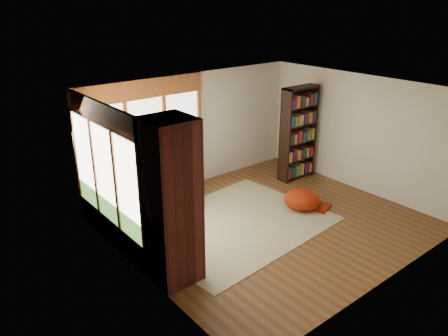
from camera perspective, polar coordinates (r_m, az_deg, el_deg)
floor at (r=8.68m, az=5.78°, el=-7.08°), size 5.50×5.50×0.00m
ceiling at (r=7.78m, az=6.50°, el=9.97°), size 5.50×5.50×0.00m
wall_back at (r=9.96m, az=-4.07°, el=4.92°), size 5.50×0.04×2.60m
wall_front at (r=6.77m, az=21.21°, el=-4.90°), size 5.50×0.04×2.60m
wall_left at (r=6.63m, az=-11.07°, el=-4.32°), size 0.04×5.00×2.60m
wall_right at (r=10.19m, az=17.21°, el=4.37°), size 0.04×5.00×2.60m
windows_back at (r=9.32m, az=-10.02°, el=3.78°), size 2.82×0.10×1.90m
windows_left at (r=7.62m, az=-15.22°, el=-0.76°), size 0.10×2.62×1.90m
roller_blind at (r=8.23m, az=-17.72°, el=3.59°), size 0.03×0.72×0.90m
brick_chimney at (r=6.51m, az=-6.89°, el=-4.57°), size 0.70×0.70×2.60m
sectional_sofa at (r=8.75m, az=-11.37°, el=-4.95°), size 2.20×2.20×0.80m
area_rug at (r=8.57m, az=1.38°, el=-7.31°), size 3.77×3.00×0.01m
bookshelf at (r=10.48m, az=9.68°, el=4.47°), size 0.96×0.32×2.23m
pouf at (r=9.23m, az=10.16°, el=-4.02°), size 0.86×0.86×0.40m
dog_tan at (r=8.62m, az=-10.57°, el=-1.55°), size 1.14×1.07×0.56m
dog_brindle at (r=7.96m, az=-10.55°, el=-4.17°), size 0.59×0.80×0.40m
throw_pillows at (r=8.69m, az=-11.84°, el=-1.77°), size 1.98×1.68×0.45m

